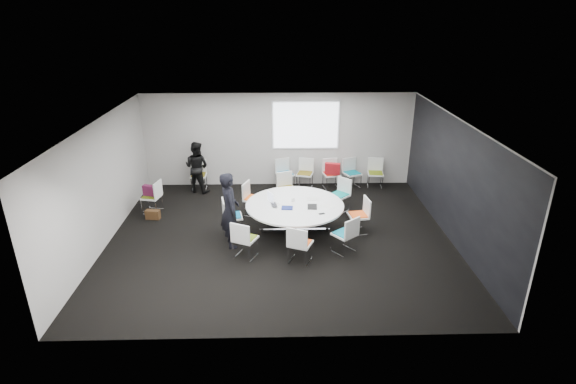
{
  "coord_description": "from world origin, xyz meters",
  "views": [
    {
      "loc": [
        -0.05,
        -9.47,
        5.08
      ],
      "look_at": [
        0.2,
        0.4,
        1.0
      ],
      "focal_mm": 28.0,
      "sensor_mm": 36.0,
      "label": 1
    }
  ],
  "objects_px": {
    "chair_ring_a": "(358,222)",
    "person_main": "(230,210)",
    "chair_ring_b": "(339,201)",
    "chair_back_d": "(352,179)",
    "chair_ring_h": "(345,241)",
    "chair_spare_left": "(153,203)",
    "laptop": "(276,205)",
    "chair_back_e": "(375,179)",
    "chair_person_back": "(199,180)",
    "brown_bag": "(153,215)",
    "chair_ring_d": "(253,205)",
    "chair_ring_g": "(300,251)",
    "conference_table": "(295,211)",
    "chair_ring_c": "(287,195)",
    "maroon_bag": "(151,191)",
    "chair_back_a": "(285,179)",
    "cup": "(293,200)",
    "chair_back_b": "(305,179)",
    "chair_back_c": "(331,179)",
    "chair_ring_f": "(245,246)",
    "chair_ring_e": "(232,223)",
    "person_back": "(197,167)"
  },
  "relations": [
    {
      "from": "chair_ring_b",
      "to": "chair_ring_g",
      "type": "relative_size",
      "value": 1.0
    },
    {
      "from": "chair_ring_c",
      "to": "brown_bag",
      "type": "bearing_deg",
      "value": -6.26
    },
    {
      "from": "chair_back_e",
      "to": "conference_table",
      "type": "bearing_deg",
      "value": 54.93
    },
    {
      "from": "chair_ring_b",
      "to": "chair_ring_d",
      "type": "distance_m",
      "value": 2.3
    },
    {
      "from": "person_main",
      "to": "chair_back_b",
      "type": "bearing_deg",
      "value": -43.49
    },
    {
      "from": "chair_ring_f",
      "to": "laptop",
      "type": "bearing_deg",
      "value": 84.08
    },
    {
      "from": "chair_ring_e",
      "to": "chair_back_e",
      "type": "xyz_separation_m",
      "value": [
        4.05,
        2.89,
        0.0
      ]
    },
    {
      "from": "chair_back_e",
      "to": "laptop",
      "type": "relative_size",
      "value": 2.95
    },
    {
      "from": "chair_ring_a",
      "to": "person_main",
      "type": "distance_m",
      "value": 3.12
    },
    {
      "from": "chair_ring_d",
      "to": "chair_ring_f",
      "type": "height_order",
      "value": "same"
    },
    {
      "from": "chair_ring_b",
      "to": "chair_ring_h",
      "type": "distance_m",
      "value": 2.23
    },
    {
      "from": "chair_back_b",
      "to": "chair_ring_d",
      "type": "bearing_deg",
      "value": 66.74
    },
    {
      "from": "person_back",
      "to": "cup",
      "type": "height_order",
      "value": "person_back"
    },
    {
      "from": "chair_ring_d",
      "to": "chair_ring_g",
      "type": "xyz_separation_m",
      "value": [
        1.1,
        -2.43,
        0.0
      ]
    },
    {
      "from": "chair_ring_c",
      "to": "chair_back_b",
      "type": "bearing_deg",
      "value": -135.8
    },
    {
      "from": "chair_ring_d",
      "to": "person_back",
      "type": "distance_m",
      "value": 2.43
    },
    {
      "from": "chair_ring_a",
      "to": "chair_back_d",
      "type": "relative_size",
      "value": 1.0
    },
    {
      "from": "chair_ring_c",
      "to": "chair_ring_g",
      "type": "xyz_separation_m",
      "value": [
        0.2,
        -3.1,
        0.0
      ]
    },
    {
      "from": "conference_table",
      "to": "cup",
      "type": "xyz_separation_m",
      "value": [
        -0.04,
        0.17,
        0.22
      ]
    },
    {
      "from": "chair_ring_d",
      "to": "chair_ring_g",
      "type": "relative_size",
      "value": 1.0
    },
    {
      "from": "person_main",
      "to": "chair_back_a",
      "type": "bearing_deg",
      "value": -35.38
    },
    {
      "from": "chair_back_e",
      "to": "chair_person_back",
      "type": "bearing_deg",
      "value": 6.86
    },
    {
      "from": "chair_ring_h",
      "to": "chair_spare_left",
      "type": "xyz_separation_m",
      "value": [
        -4.79,
        2.23,
        0.0
      ]
    },
    {
      "from": "chair_ring_c",
      "to": "chair_back_e",
      "type": "relative_size",
      "value": 1.0
    },
    {
      "from": "chair_back_e",
      "to": "chair_spare_left",
      "type": "distance_m",
      "value": 6.48
    },
    {
      "from": "chair_ring_b",
      "to": "chair_back_a",
      "type": "distance_m",
      "value": 2.2
    },
    {
      "from": "chair_spare_left",
      "to": "cup",
      "type": "distance_m",
      "value": 3.86
    },
    {
      "from": "chair_ring_f",
      "to": "chair_back_b",
      "type": "height_order",
      "value": "same"
    },
    {
      "from": "conference_table",
      "to": "chair_back_e",
      "type": "bearing_deg",
      "value": 48.23
    },
    {
      "from": "chair_ring_a",
      "to": "cup",
      "type": "height_order",
      "value": "chair_ring_a"
    },
    {
      "from": "chair_back_d",
      "to": "laptop",
      "type": "xyz_separation_m",
      "value": [
        -2.29,
        -2.93,
        0.47
      ]
    },
    {
      "from": "chair_ring_a",
      "to": "chair_back_c",
      "type": "height_order",
      "value": "same"
    },
    {
      "from": "laptop",
      "to": "chair_ring_b",
      "type": "bearing_deg",
      "value": -62.05
    },
    {
      "from": "chair_back_a",
      "to": "maroon_bag",
      "type": "height_order",
      "value": "chair_back_a"
    },
    {
      "from": "maroon_bag",
      "to": "chair_ring_h",
      "type": "bearing_deg",
      "value": -24.93
    },
    {
      "from": "chair_ring_b",
      "to": "chair_ring_h",
      "type": "relative_size",
      "value": 1.0
    },
    {
      "from": "chair_person_back",
      "to": "brown_bag",
      "type": "height_order",
      "value": "chair_person_back"
    },
    {
      "from": "chair_ring_b",
      "to": "chair_person_back",
      "type": "relative_size",
      "value": 1.0
    },
    {
      "from": "chair_ring_g",
      "to": "person_main",
      "type": "height_order",
      "value": "person_main"
    },
    {
      "from": "chair_ring_d",
      "to": "chair_person_back",
      "type": "height_order",
      "value": "same"
    },
    {
      "from": "conference_table",
      "to": "laptop",
      "type": "height_order",
      "value": "laptop"
    },
    {
      "from": "chair_ring_a",
      "to": "chair_ring_b",
      "type": "relative_size",
      "value": 1.0
    },
    {
      "from": "chair_person_back",
      "to": "chair_ring_c",
      "type": "bearing_deg",
      "value": 154.43
    },
    {
      "from": "chair_ring_c",
      "to": "laptop",
      "type": "height_order",
      "value": "chair_ring_c"
    },
    {
      "from": "maroon_bag",
      "to": "chair_ring_c",
      "type": "bearing_deg",
      "value": 7.34
    },
    {
      "from": "chair_ring_g",
      "to": "chair_back_d",
      "type": "distance_m",
      "value": 4.65
    },
    {
      "from": "chair_ring_a",
      "to": "person_back",
      "type": "xyz_separation_m",
      "value": [
        -4.29,
        2.74,
        0.49
      ]
    },
    {
      "from": "chair_ring_b",
      "to": "chair_back_d",
      "type": "height_order",
      "value": "same"
    },
    {
      "from": "chair_ring_b",
      "to": "chair_back_b",
      "type": "distance_m",
      "value": 1.86
    },
    {
      "from": "chair_back_a",
      "to": "chair_person_back",
      "type": "height_order",
      "value": "same"
    }
  ]
}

